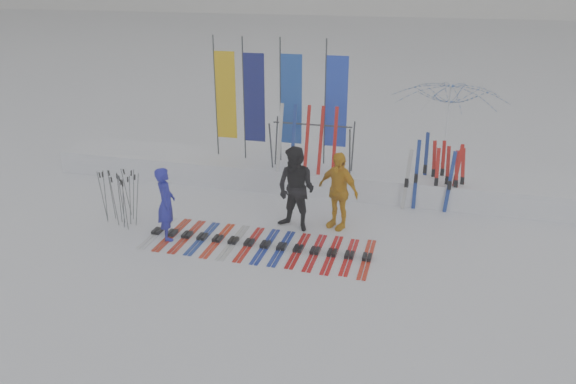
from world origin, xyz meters
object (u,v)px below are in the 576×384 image
(tent_canopy, at_px, (445,131))
(ski_rack, at_px, (312,140))
(person_black, at_px, (296,189))
(person_yellow, at_px, (338,190))
(person_blue, at_px, (166,204))
(ski_row, at_px, (258,244))

(tent_canopy, height_order, ski_rack, tent_canopy)
(person_black, relative_size, person_yellow, 1.07)
(person_blue, bearing_deg, tent_canopy, -73.88)
(person_blue, distance_m, person_yellow, 3.69)
(person_blue, relative_size, ski_row, 0.34)
(person_black, bearing_deg, person_yellow, 38.29)
(person_black, height_order, tent_canopy, tent_canopy)
(person_blue, height_order, ski_rack, ski_rack)
(person_yellow, xyz_separation_m, ski_rack, (-1.02, 1.93, 0.51))
(ski_row, bearing_deg, tent_canopy, 54.40)
(person_yellow, xyz_separation_m, ski_row, (-1.43, -1.33, -0.84))
(person_yellow, height_order, tent_canopy, tent_canopy)
(person_blue, xyz_separation_m, ski_rack, (2.36, 3.41, 0.59))
(ski_row, bearing_deg, ski_rack, 82.91)
(ski_row, xyz_separation_m, ski_rack, (0.41, 3.26, 1.35))
(person_black, bearing_deg, ski_row, -101.59)
(person_black, xyz_separation_m, ski_rack, (-0.16, 2.25, 0.45))
(person_black, xyz_separation_m, tent_canopy, (3.06, 4.06, 0.43))
(ski_row, bearing_deg, person_yellow, 42.98)
(person_blue, xyz_separation_m, tent_canopy, (5.58, 5.22, 0.57))
(ski_row, distance_m, ski_rack, 3.55)
(person_blue, relative_size, person_black, 0.85)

